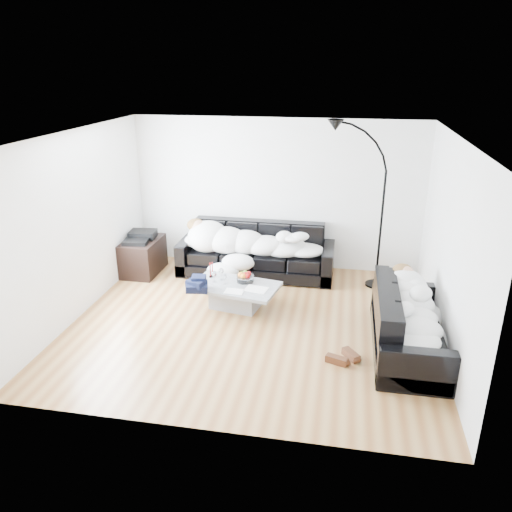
% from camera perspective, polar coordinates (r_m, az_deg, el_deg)
% --- Properties ---
extents(ground, '(5.00, 5.00, 0.00)m').
position_cam_1_polar(ground, '(7.11, -0.44, -7.64)').
color(ground, brown).
rests_on(ground, ground).
extents(wall_back, '(5.00, 0.02, 2.60)m').
position_cam_1_polar(wall_back, '(8.71, 2.35, 7.03)').
color(wall_back, silver).
rests_on(wall_back, ground).
extents(wall_left, '(0.02, 4.50, 2.60)m').
position_cam_1_polar(wall_left, '(7.45, -19.74, 3.31)').
color(wall_left, silver).
rests_on(wall_left, ground).
extents(wall_right, '(0.02, 4.50, 2.60)m').
position_cam_1_polar(wall_right, '(6.61, 21.34, 0.88)').
color(wall_right, silver).
rests_on(wall_right, ground).
extents(ceiling, '(5.00, 5.00, 0.00)m').
position_cam_1_polar(ceiling, '(6.28, -0.51, 13.61)').
color(ceiling, white).
rests_on(ceiling, ground).
extents(sofa_back, '(2.64, 0.91, 0.86)m').
position_cam_1_polar(sofa_back, '(8.54, -0.00, 0.65)').
color(sofa_back, black).
rests_on(sofa_back, ground).
extents(sofa_right, '(0.85, 1.98, 0.80)m').
position_cam_1_polar(sofa_right, '(6.61, 17.13, -7.12)').
color(sofa_right, black).
rests_on(sofa_right, ground).
extents(sleeper_back, '(2.23, 0.77, 0.45)m').
position_cam_1_polar(sleeper_back, '(8.42, -0.06, 1.88)').
color(sleeper_back, silver).
rests_on(sleeper_back, sofa_back).
extents(sleeper_right, '(0.72, 1.70, 0.42)m').
position_cam_1_polar(sleeper_right, '(6.51, 17.35, -5.36)').
color(sleeper_right, silver).
rests_on(sleeper_right, sofa_right).
extents(teal_cushion, '(0.42, 0.38, 0.20)m').
position_cam_1_polar(teal_cushion, '(7.02, 16.44, -2.44)').
color(teal_cushion, '#0C594E').
rests_on(teal_cushion, sofa_right).
extents(coffee_table, '(1.37, 0.95, 0.37)m').
position_cam_1_polar(coffee_table, '(7.47, -2.40, -4.60)').
color(coffee_table, '#939699').
rests_on(coffee_table, ground).
extents(fruit_bowl, '(0.33, 0.33, 0.16)m').
position_cam_1_polar(fruit_bowl, '(7.46, -1.24, -2.35)').
color(fruit_bowl, white).
rests_on(fruit_bowl, coffee_table).
extents(wine_glass_a, '(0.10, 0.10, 0.18)m').
position_cam_1_polar(wine_glass_a, '(7.54, -3.98, -2.07)').
color(wine_glass_a, white).
rests_on(wine_glass_a, coffee_table).
extents(wine_glass_b, '(0.08, 0.08, 0.17)m').
position_cam_1_polar(wine_glass_b, '(7.47, -4.78, -2.36)').
color(wine_glass_b, white).
rests_on(wine_glass_b, coffee_table).
extents(wine_glass_c, '(0.08, 0.08, 0.16)m').
position_cam_1_polar(wine_glass_c, '(7.39, -3.58, -2.67)').
color(wine_glass_c, white).
rests_on(wine_glass_c, coffee_table).
extents(candle_left, '(0.05, 0.05, 0.23)m').
position_cam_1_polar(candle_left, '(7.62, -5.25, -1.63)').
color(candle_left, maroon).
rests_on(candle_left, coffee_table).
extents(candle_right, '(0.05, 0.05, 0.23)m').
position_cam_1_polar(candle_right, '(7.65, -5.01, -1.55)').
color(candle_right, maroon).
rests_on(candle_right, coffee_table).
extents(newspaper_a, '(0.36, 0.30, 0.01)m').
position_cam_1_polar(newspaper_a, '(7.23, 0.01, -3.80)').
color(newspaper_a, silver).
rests_on(newspaper_a, coffee_table).
extents(newspaper_b, '(0.28, 0.20, 0.01)m').
position_cam_1_polar(newspaper_b, '(7.17, -2.51, -4.04)').
color(newspaper_b, silver).
rests_on(newspaper_b, coffee_table).
extents(navy_jacket, '(0.34, 0.29, 0.16)m').
position_cam_1_polar(navy_jacket, '(7.18, -6.70, -2.77)').
color(navy_jacket, black).
rests_on(navy_jacket, coffee_table).
extents(shoes, '(0.56, 0.52, 0.10)m').
position_cam_1_polar(shoes, '(6.35, 9.96, -11.32)').
color(shoes, '#472311').
rests_on(shoes, ground).
extents(av_cabinet, '(0.60, 0.87, 0.60)m').
position_cam_1_polar(av_cabinet, '(8.89, -12.88, -0.00)').
color(av_cabinet, black).
rests_on(av_cabinet, ground).
extents(stereo, '(0.47, 0.38, 0.13)m').
position_cam_1_polar(stereo, '(8.76, -13.08, 2.21)').
color(stereo, black).
rests_on(stereo, av_cabinet).
extents(floor_lamp, '(0.90, 0.51, 2.33)m').
position_cam_1_polar(floor_lamp, '(8.09, 14.17, 4.28)').
color(floor_lamp, black).
rests_on(floor_lamp, ground).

